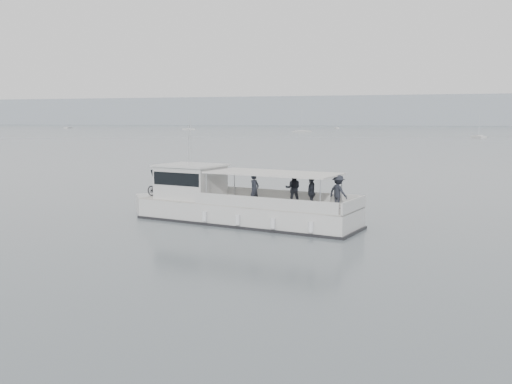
# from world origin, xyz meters

# --- Properties ---
(ground) EXTENTS (1400.00, 1400.00, 0.00)m
(ground) POSITION_xyz_m (0.00, 0.00, 0.00)
(ground) COLOR #566165
(ground) RESTS_ON ground
(headland) EXTENTS (1400.00, 90.00, 28.00)m
(headland) POSITION_xyz_m (0.00, 560.00, 14.00)
(headland) COLOR #939EA8
(headland) RESTS_ON ground
(tour_boat) EXTENTS (13.01, 5.64, 5.44)m
(tour_boat) POSITION_xyz_m (-5.34, 2.10, 0.89)
(tour_boat) COLOR silver
(tour_boat) RESTS_ON ground
(moored_fleet) EXTENTS (393.38, 299.96, 10.03)m
(moored_fleet) POSITION_xyz_m (-20.04, 198.41, 0.36)
(moored_fleet) COLOR silver
(moored_fleet) RESTS_ON ground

